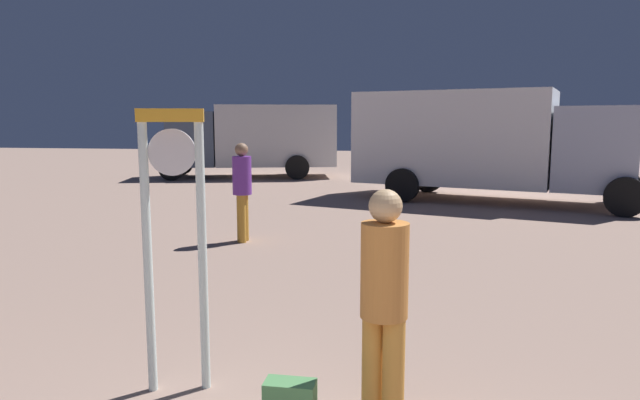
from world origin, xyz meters
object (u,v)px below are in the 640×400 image
Objects in this scene: person_distant at (242,187)px; box_truck_far at (255,137)px; standing_clock at (174,223)px; box_truck_near at (483,141)px; person_near_clock at (384,299)px.

box_truck_far is (-3.17, 11.54, 0.56)m from person_distant.
standing_clock reaches higher than person_distant.
box_truck_far is at bearing 104.44° from standing_clock.
box_truck_near is at bearing -34.14° from box_truck_far.
standing_clock is 17.54m from box_truck_far.
standing_clock is at bearing -75.56° from box_truck_far.
box_truck_near is 9.59m from box_truck_far.
box_truck_near reaches higher than standing_clock.
standing_clock reaches higher than person_near_clock.
box_truck_near is (3.57, 11.60, 0.27)m from standing_clock.
person_near_clock is (1.64, -0.33, -0.41)m from standing_clock.
box_truck_near reaches higher than person_distant.
standing_clock is at bearing 168.61° from person_near_clock.
person_near_clock is at bearing -63.78° from person_distant.
box_truck_near reaches higher than person_near_clock.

